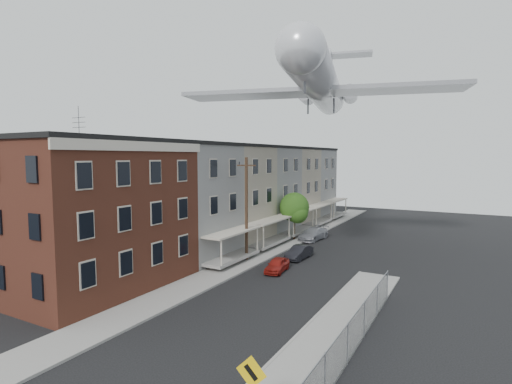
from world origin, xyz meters
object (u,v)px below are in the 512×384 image
utility_pole (246,208)px  car_far (313,234)px  car_near (277,265)px  car_mid (299,252)px  airplane (321,84)px  warning_sign (251,383)px  street_tree (295,209)px

utility_pole → car_far: (2.00, 11.07, -4.01)m
car_near → car_far: car_far is taller
car_mid → car_far: car_far is taller
car_mid → airplane: size_ratio=0.11×
car_far → utility_pole: bearing=-93.8°
utility_pole → car_near: utility_pole is taller
warning_sign → street_tree: size_ratio=0.54×
car_near → airplane: 20.50m
car_mid → warning_sign: bearing=-68.2°
street_tree → car_mid: 8.47m
warning_sign → car_mid: size_ratio=0.79×
utility_pole → car_near: 5.88m
airplane → car_near: bearing=-84.9°
warning_sign → car_mid: bearing=108.8°
utility_pole → car_far: 11.94m
car_far → airplane: (0.66, -0.13, 15.94)m
car_mid → airplane: 18.03m
car_mid → utility_pole: bearing=-141.2°
warning_sign → airplane: (-8.54, 29.97, 14.72)m
warning_sign → utility_pole: size_ratio=0.31×
street_tree → car_far: (1.67, 1.15, -2.78)m
street_tree → car_far: size_ratio=1.13×
warning_sign → car_far: 31.50m
warning_sign → airplane: airplane is taller
street_tree → car_mid: bearing=-64.2°
warning_sign → car_far: warning_sign is taller
utility_pole → car_mid: utility_pole is taller
warning_sign → airplane: bearing=105.9°
car_near → car_mid: car_mid is taller
car_near → airplane: bearing=88.7°
car_mid → airplane: bearing=100.9°
car_far → airplane: airplane is taller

